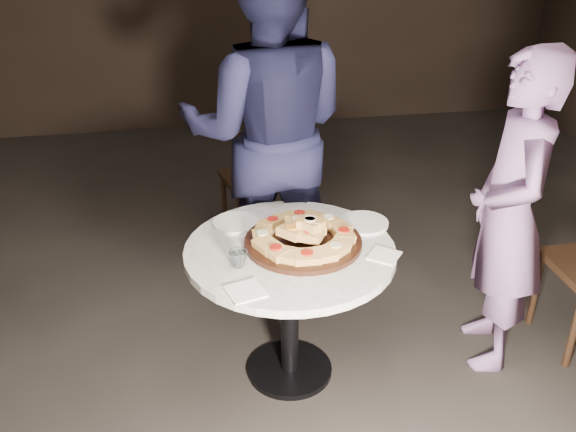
{
  "coord_description": "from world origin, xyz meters",
  "views": [
    {
      "loc": [
        -0.5,
        -2.4,
        2.09
      ],
      "look_at": [
        -0.09,
        0.0,
        0.82
      ],
      "focal_mm": 40.0,
      "sensor_mm": 36.0,
      "label": 1
    }
  ],
  "objects": [
    {
      "name": "focaccia_pile",
      "position": [
        -0.03,
        -0.03,
        0.74
      ],
      "size": [
        0.46,
        0.45,
        0.12
      ],
      "rotation": [
        0.0,
        0.0,
        -0.1
      ],
      "color": "tan",
      "rests_on": "serving_board"
    },
    {
      "name": "napkin_far",
      "position": [
        0.29,
        -0.18,
        0.69
      ],
      "size": [
        0.17,
        0.17,
        0.01
      ],
      "primitive_type": "cube",
      "rotation": [
        0.0,
        0.0,
        -0.66
      ],
      "color": "white",
      "rests_on": "table"
    },
    {
      "name": "floor",
      "position": [
        0.0,
        0.0,
        0.0
      ],
      "size": [
        7.0,
        7.0,
        0.0
      ],
      "primitive_type": "plane",
      "color": "black",
      "rests_on": "ground"
    },
    {
      "name": "diner_navy",
      "position": [
        -0.08,
        0.68,
        0.95
      ],
      "size": [
        1.05,
        0.89,
        1.9
      ],
      "primitive_type": "imported",
      "rotation": [
        0.0,
        0.0,
        2.94
      ],
      "color": "black",
      "rests_on": "ground"
    },
    {
      "name": "water_glass",
      "position": [
        -0.33,
        -0.16,
        0.72
      ],
      "size": [
        0.1,
        0.1,
        0.07
      ],
      "primitive_type": "imported",
      "rotation": [
        0.0,
        0.0,
        -0.41
      ],
      "color": "silver",
      "rests_on": "table"
    },
    {
      "name": "serving_board",
      "position": [
        -0.03,
        -0.03,
        0.7
      ],
      "size": [
        0.68,
        0.68,
        0.02
      ],
      "primitive_type": "cylinder",
      "rotation": [
        0.0,
        0.0,
        -0.42
      ],
      "color": "black",
      "rests_on": "table"
    },
    {
      "name": "diner_teal",
      "position": [
        0.9,
        -0.06,
        0.76
      ],
      "size": [
        0.48,
        0.62,
        1.52
      ],
      "primitive_type": "imported",
      "rotation": [
        0.0,
        0.0,
        -1.79
      ],
      "color": "slate",
      "rests_on": "ground"
    },
    {
      "name": "napkin_near",
      "position": [
        -0.32,
        -0.35,
        0.69
      ],
      "size": [
        0.17,
        0.17,
        0.01
      ],
      "primitive_type": "cube",
      "rotation": [
        0.0,
        0.0,
        0.28
      ],
      "color": "white",
      "rests_on": "table"
    },
    {
      "name": "table",
      "position": [
        -0.09,
        -0.05,
        0.56
      ],
      "size": [
        1.04,
        1.04,
        0.69
      ],
      "rotation": [
        0.0,
        0.0,
        0.14
      ],
      "color": "black",
      "rests_on": "ground"
    },
    {
      "name": "plate_right",
      "position": [
        0.28,
        0.11,
        0.69
      ],
      "size": [
        0.29,
        0.29,
        0.01
      ],
      "primitive_type": "cylinder",
      "rotation": [
        0.0,
        0.0,
        0.36
      ],
      "color": "white",
      "rests_on": "table"
    },
    {
      "name": "chair_far",
      "position": [
        -0.07,
        1.23,
        0.47
      ],
      "size": [
        0.46,
        0.47,
        0.81
      ],
      "rotation": [
        0.0,
        0.0,
        3.36
      ],
      "color": "black",
      "rests_on": "ground"
    },
    {
      "name": "plate_left",
      "position": [
        -0.3,
        0.21,
        0.69
      ],
      "size": [
        0.27,
        0.27,
        0.01
      ],
      "primitive_type": "cylinder",
      "rotation": [
        0.0,
        0.0,
        0.35
      ],
      "color": "white",
      "rests_on": "table"
    }
  ]
}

